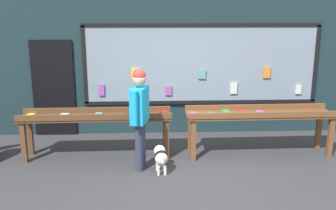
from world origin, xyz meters
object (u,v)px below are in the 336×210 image
at_px(display_table_right, 260,117).
at_px(person_browsing, 140,111).
at_px(display_table_left, 96,120).
at_px(small_dog, 161,156).

height_order(display_table_right, person_browsing, person_browsing).
distance_m(display_table_left, small_dog, 1.46).
bearing_deg(display_table_right, person_browsing, -164.88).
bearing_deg(small_dog, display_table_left, 51.38).
xyz_separation_m(display_table_right, person_browsing, (-2.25, -0.61, 0.31)).
bearing_deg(display_table_right, small_dog, -158.38).
relative_size(display_table_left, small_dog, 5.15).
distance_m(display_table_left, display_table_right, 3.07).
distance_m(person_browsing, small_dog, 0.85).
relative_size(person_browsing, small_dog, 3.25).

